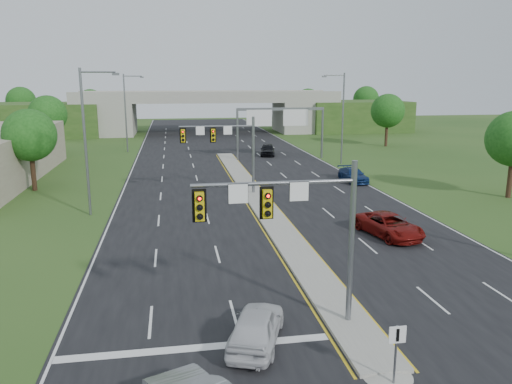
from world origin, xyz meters
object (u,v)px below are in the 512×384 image
object	(u,v)px
signal_mast_near	(299,219)
car_white	(256,326)
keep_right_sign	(396,345)
car_far_a	(389,225)
car_far_c	(268,150)
signal_mast_far	(228,143)
car_far_b	(353,175)
overpass	(208,115)
sign_gantry	(279,119)

from	to	relation	value
signal_mast_near	car_white	size ratio (longest dim) A/B	1.59
signal_mast_near	keep_right_sign	distance (m)	5.94
car_far_a	car_far_c	size ratio (longest dim) A/B	1.15
signal_mast_far	keep_right_sign	bearing A→B (deg)	-85.61
car_far_b	car_far_c	world-z (taller)	car_far_c
overpass	car_far_c	bearing A→B (deg)	-79.63
overpass	car_white	xyz separation A→B (m)	(-4.14, -81.07, -2.78)
sign_gantry	signal_mast_near	bearing A→B (deg)	-101.25
signal_mast_near	car_far_b	distance (m)	32.07
sign_gantry	signal_mast_far	bearing A→B (deg)	-114.11
overpass	car_far_b	xyz separation A→B (m)	(10.92, -51.11, -2.84)
car_far_c	car_far_a	bearing A→B (deg)	-77.49
car_far_a	car_far_c	xyz separation A→B (m)	(-1.03, 37.21, 0.05)
signal_mast_far	overpass	size ratio (longest dim) A/B	0.09
car_far_a	signal_mast_far	bearing A→B (deg)	110.81
overpass	car_white	distance (m)	81.22
keep_right_sign	car_far_c	size ratio (longest dim) A/B	0.47
keep_right_sign	sign_gantry	distance (m)	50.04
signal_mast_far	car_white	world-z (taller)	signal_mast_far
signal_mast_far	car_far_b	xyz separation A→B (m)	(13.18, 3.96, -4.02)
signal_mast_far	sign_gantry	bearing A→B (deg)	65.89
signal_mast_far	car_far_a	xyz separation A→B (m)	(9.09, -13.80, -3.96)
overpass	signal_mast_near	bearing A→B (deg)	-91.62
signal_mast_near	sign_gantry	world-z (taller)	signal_mast_near
keep_right_sign	signal_mast_near	bearing A→B (deg)	116.94
car_far_b	car_far_c	xyz separation A→B (m)	(-5.12, 19.45, 0.11)
car_far_c	car_far_b	bearing A→B (deg)	-64.31
signal_mast_near	car_white	bearing A→B (deg)	-152.07
sign_gantry	car_far_a	world-z (taller)	sign_gantry
overpass	car_far_b	distance (m)	52.34
signal_mast_far	car_far_c	xyz separation A→B (m)	(8.06, 23.41, -3.91)
car_white	sign_gantry	bearing A→B (deg)	-83.52
sign_gantry	car_far_c	size ratio (longest dim) A/B	2.47
car_far_a	car_far_b	bearing A→B (deg)	64.45
car_white	car_far_c	xyz separation A→B (m)	(9.94, 49.41, 0.05)
signal_mast_near	car_far_c	bearing A→B (deg)	80.55
signal_mast_far	car_far_c	bearing A→B (deg)	71.01
sign_gantry	car_far_b	distance (m)	17.19
keep_right_sign	car_far_c	world-z (taller)	keep_right_sign
keep_right_sign	overpass	xyz separation A→B (m)	(0.00, 84.53, 2.04)
sign_gantry	car_white	world-z (taller)	sign_gantry
sign_gantry	car_far_c	xyz separation A→B (m)	(-0.89, 3.42, -4.42)
signal_mast_far	sign_gantry	world-z (taller)	signal_mast_far
signal_mast_near	sign_gantry	bearing A→B (deg)	78.75
keep_right_sign	car_white	bearing A→B (deg)	140.17
car_far_b	sign_gantry	bearing A→B (deg)	102.61
car_white	overpass	bearing A→B (deg)	-73.20
keep_right_sign	sign_gantry	world-z (taller)	sign_gantry
sign_gantry	car_far_a	size ratio (longest dim) A/B	2.16
sign_gantry	car_far_b	size ratio (longest dim) A/B	2.44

